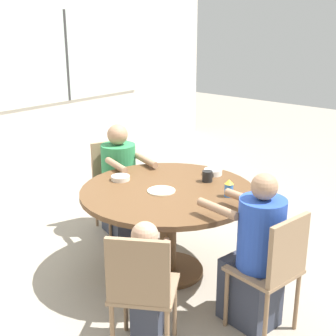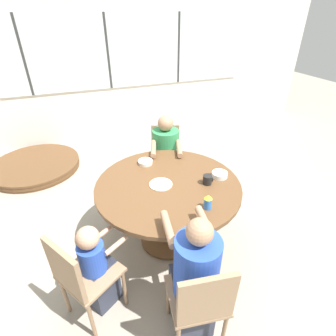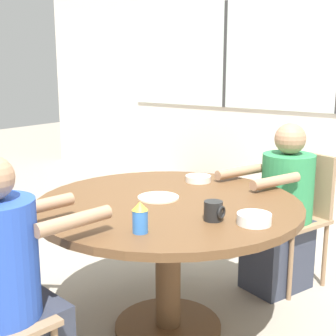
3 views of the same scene
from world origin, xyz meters
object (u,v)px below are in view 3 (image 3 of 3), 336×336
(person_toddler, at_px, (4,254))
(folded_table_stack, at_px, (176,194))
(coffee_mug, at_px, (214,211))
(bowl_white_shallow, at_px, (198,179))
(chair_for_woman_green_shirt, at_px, (299,206))
(sippy_cup, at_px, (140,217))
(person_woman_green_shirt, at_px, (282,217))
(bowl_cereal, at_px, (254,219))
(person_man_blue_shirt, at_px, (11,304))

(person_toddler, relative_size, folded_table_stack, 0.66)
(coffee_mug, xyz_separation_m, bowl_white_shallow, (-0.46, 0.58, -0.03))
(chair_for_woman_green_shirt, height_order, sippy_cup, sippy_cup)
(sippy_cup, xyz_separation_m, folded_table_stack, (-1.64, 2.60, -0.76))
(coffee_mug, height_order, folded_table_stack, coffee_mug)
(person_toddler, bearing_deg, folded_table_stack, 162.47)
(person_woman_green_shirt, height_order, bowl_cereal, person_woman_green_shirt)
(person_woman_green_shirt, xyz_separation_m, person_toddler, (-1.08, -1.35, -0.07))
(chair_for_woman_green_shirt, relative_size, bowl_white_shallow, 5.63)
(bowl_white_shallow, xyz_separation_m, bowl_cereal, (0.63, -0.52, 0.01))
(person_man_blue_shirt, relative_size, folded_table_stack, 0.84)
(person_man_blue_shirt, relative_size, bowl_cereal, 7.19)
(chair_for_woman_green_shirt, relative_size, sippy_cup, 6.38)
(chair_for_woman_green_shirt, height_order, bowl_white_shallow, chair_for_woman_green_shirt)
(coffee_mug, relative_size, bowl_white_shallow, 0.60)
(sippy_cup, xyz_separation_m, bowl_cereal, (0.35, 0.39, -0.05))
(person_man_blue_shirt, distance_m, coffee_mug, 0.96)
(bowl_white_shallow, bearing_deg, coffee_mug, -51.98)
(chair_for_woman_green_shirt, distance_m, coffee_mug, 1.18)
(bowl_white_shallow, bearing_deg, folded_table_stack, 128.85)
(coffee_mug, bearing_deg, folded_table_stack, 128.64)
(sippy_cup, relative_size, bowl_white_shallow, 0.88)
(person_man_blue_shirt, xyz_separation_m, bowl_white_shallow, (0.04, 1.35, 0.26))
(chair_for_woman_green_shirt, bearing_deg, person_woman_green_shirt, 90.00)
(sippy_cup, bearing_deg, person_woman_green_shirt, 85.31)
(person_toddler, distance_m, bowl_white_shallow, 1.22)
(coffee_mug, height_order, bowl_white_shallow, coffee_mug)
(folded_table_stack, bearing_deg, bowl_white_shallow, -51.15)
(sippy_cup, height_order, bowl_white_shallow, sippy_cup)
(person_woman_green_shirt, xyz_separation_m, folded_table_stack, (-1.75, 1.28, -0.43))
(sippy_cup, bearing_deg, coffee_mug, 62.03)
(coffee_mug, relative_size, folded_table_stack, 0.07)
(chair_for_woman_green_shirt, distance_m, folded_table_stack, 2.18)
(chair_for_woman_green_shirt, relative_size, person_toddler, 0.99)
(coffee_mug, bearing_deg, chair_for_woman_green_shirt, 90.49)
(coffee_mug, relative_size, bowl_cereal, 0.60)
(person_toddler, bearing_deg, bowl_white_shallow, 111.84)
(person_toddler, height_order, coffee_mug, person_toddler)
(person_toddler, bearing_deg, coffee_mug, 75.40)
(chair_for_woman_green_shirt, distance_m, person_toddler, 1.89)
(chair_for_woman_green_shirt, bearing_deg, person_toddler, 71.98)
(chair_for_woman_green_shirt, xyz_separation_m, sippy_cup, (-0.16, -1.48, 0.29))
(person_woman_green_shirt, xyz_separation_m, bowl_cereal, (0.24, -0.93, 0.29))
(chair_for_woman_green_shirt, distance_m, person_woman_green_shirt, 0.18)
(person_toddler, relative_size, bowl_white_shallow, 5.66)
(person_man_blue_shirt, bearing_deg, coffee_mug, 65.88)
(person_toddler, relative_size, sippy_cup, 6.42)
(person_man_blue_shirt, distance_m, sippy_cup, 0.64)
(chair_for_woman_green_shirt, height_order, person_woman_green_shirt, person_woman_green_shirt)
(person_toddler, distance_m, folded_table_stack, 2.74)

